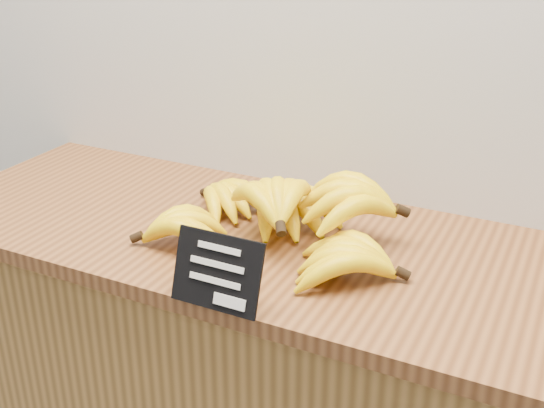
# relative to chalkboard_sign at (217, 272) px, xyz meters

# --- Properties ---
(counter_top) EXTENTS (1.49, 0.54, 0.03)m
(counter_top) POSITION_rel_chalkboard_sign_xyz_m (-0.01, 0.26, -0.07)
(counter_top) COLOR brown
(counter_top) RESTS_ON counter
(chalkboard_sign) EXTENTS (0.15, 0.04, 0.12)m
(chalkboard_sign) POSITION_rel_chalkboard_sign_xyz_m (0.00, 0.00, 0.00)
(chalkboard_sign) COLOR black
(chalkboard_sign) RESTS_ON counter_top
(banana_pile) EXTENTS (0.50, 0.38, 0.12)m
(banana_pile) POSITION_rel_chalkboard_sign_xyz_m (-0.00, 0.25, -0.01)
(banana_pile) COLOR yellow
(banana_pile) RESTS_ON counter_top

